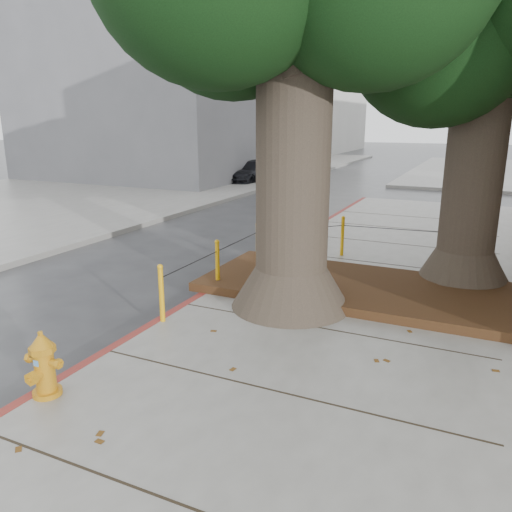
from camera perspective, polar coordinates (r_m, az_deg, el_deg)
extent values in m
plane|color=#28282B|center=(6.40, -2.53, -15.24)|extent=(140.00, 140.00, 0.00)
cube|color=slate|center=(22.50, -22.99, 6.02)|extent=(14.00, 60.00, 0.15)
cube|color=maroon|center=(9.24, -6.42, -4.88)|extent=(0.14, 26.00, 0.16)
cube|color=black|center=(9.43, 13.46, -3.80)|extent=(6.40, 2.60, 0.16)
cube|color=slate|center=(32.23, -8.69, 20.09)|extent=(12.00, 16.00, 12.00)
cube|color=silver|center=(53.75, 3.78, 19.87)|extent=(12.00, 18.00, 15.00)
cone|color=#4C3F33|center=(8.56, 4.00, -3.48)|extent=(2.04, 2.04, 0.70)
cylinder|color=#4C3F33|center=(8.13, 4.27, 10.18)|extent=(1.20, 1.20, 4.22)
cone|color=#4C3F33|center=(10.45, 22.56, -1.15)|extent=(1.77, 1.77, 0.70)
cylinder|color=#4C3F33|center=(10.12, 23.62, 8.78)|extent=(1.04, 1.04, 3.84)
cylinder|color=#F3AA0D|center=(8.00, -10.75, -4.33)|extent=(0.08, 0.08, 0.90)
sphere|color=#F3AA0D|center=(7.86, -10.91, -1.24)|extent=(0.09, 0.09, 0.09)
cylinder|color=#F3AA0D|center=(9.44, -4.42, -1.04)|extent=(0.08, 0.08, 0.90)
sphere|color=#F3AA0D|center=(9.32, -4.48, 1.61)|extent=(0.09, 0.09, 0.09)
cylinder|color=#F3AA0D|center=(10.99, 0.17, 1.36)|extent=(0.08, 0.08, 0.90)
sphere|color=#F3AA0D|center=(10.89, 0.17, 3.66)|extent=(0.09, 0.09, 0.09)
cylinder|color=#F3AA0D|center=(11.87, 9.84, 2.19)|extent=(0.08, 0.08, 0.90)
sphere|color=#F3AA0D|center=(11.77, 9.94, 4.33)|extent=(0.09, 0.09, 0.09)
cylinder|color=#F3AA0D|center=(11.71, 20.53, 1.25)|extent=(0.08, 0.08, 0.90)
sphere|color=#F3AA0D|center=(11.61, 20.74, 3.40)|extent=(0.09, 0.09, 0.09)
cylinder|color=black|center=(8.62, -7.38, -0.85)|extent=(0.02, 1.80, 0.02)
cylinder|color=black|center=(10.14, -1.96, 1.73)|extent=(0.02, 1.80, 0.02)
cylinder|color=black|center=(11.33, 5.22, 3.13)|extent=(1.51, 1.51, 0.02)
cylinder|color=black|center=(11.68, 15.24, 3.02)|extent=(2.20, 0.22, 0.02)
cylinder|color=orange|center=(6.51, -22.72, -14.15)|extent=(0.35, 0.35, 0.06)
cylinder|color=orange|center=(6.38, -22.98, -11.96)|extent=(0.24, 0.24, 0.52)
cylinder|color=orange|center=(6.27, -23.24, -9.76)|extent=(0.32, 0.32, 0.07)
cone|color=orange|center=(6.23, -23.34, -8.94)|extent=(0.30, 0.30, 0.14)
cylinder|color=orange|center=(6.20, -23.43, -8.15)|extent=(0.06, 0.06, 0.05)
cylinder|color=orange|center=(6.42, -23.99, -10.68)|extent=(0.15, 0.10, 0.09)
cylinder|color=orange|center=(6.24, -22.19, -11.23)|extent=(0.15, 0.10, 0.09)
cylinder|color=orange|center=(6.31, -23.77, -12.39)|extent=(0.14, 0.15, 0.13)
cube|color=#5999D8|center=(6.25, -23.86, -11.18)|extent=(0.07, 0.01, 0.07)
imported|color=black|center=(26.67, -0.47, 9.62)|extent=(2.05, 4.16, 1.16)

